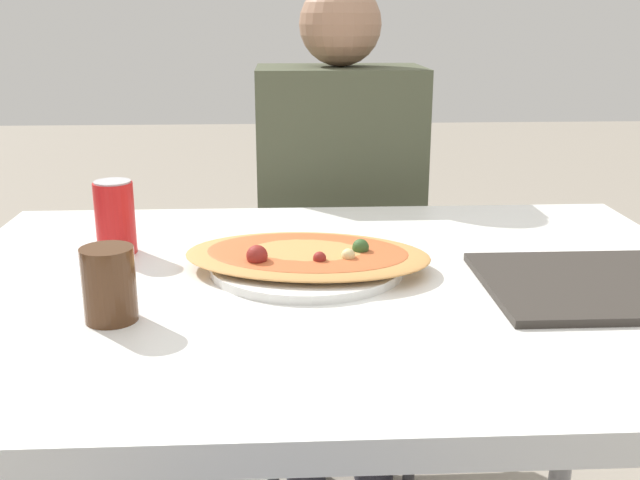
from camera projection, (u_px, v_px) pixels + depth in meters
dining_table at (332, 324)px, 1.17m from camera, size 1.23×0.90×0.75m
chair_far_seated at (336, 276)px, 1.97m from camera, size 0.40×0.40×0.84m
person_seated at (339, 202)px, 1.80m from camera, size 0.39×0.28×1.21m
pizza_main at (307, 258)px, 1.19m from camera, size 0.43×0.31×0.06m
soda_can at (115, 217)px, 1.26m from camera, size 0.07×0.07×0.12m
drink_glass at (109, 284)px, 0.98m from camera, size 0.07×0.07×0.10m
serving_tray at (638, 284)px, 1.11m from camera, size 0.46×0.29×0.01m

